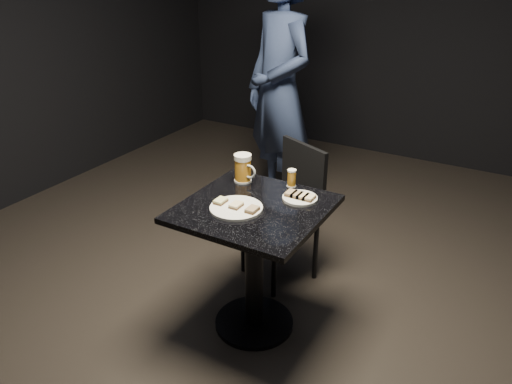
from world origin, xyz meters
TOP-DOWN VIEW (x-y plane):
  - floor at (0.00, 0.00)m, footprint 6.00×6.00m
  - plate_large at (-0.06, -0.07)m, footprint 0.26×0.26m
  - plate_small at (0.17, 0.18)m, footprint 0.18×0.18m
  - patron at (-0.59, 1.39)m, footprint 0.83×0.74m
  - table at (0.00, 0.00)m, footprint 0.70×0.70m
  - beer_mug at (-0.20, 0.23)m, footprint 0.14×0.10m
  - beer_tumbler at (0.06, 0.31)m, footprint 0.05×0.05m
  - chair at (-0.08, 0.56)m, footprint 0.51×0.51m
  - canapes_on_plate_large at (-0.06, -0.07)m, footprint 0.23×0.07m
  - canapes_on_plate_small at (0.17, 0.18)m, footprint 0.15×0.07m

SIDE VIEW (x-z plane):
  - floor at x=0.00m, z-range 0.00..0.00m
  - chair at x=-0.08m, z-range 0.07..0.93m
  - table at x=0.00m, z-range 0.13..0.88m
  - plate_large at x=-0.06m, z-range 0.75..0.76m
  - plate_small at x=0.17m, z-range 0.75..0.76m
  - canapes_on_plate_small at x=0.17m, z-range 0.76..0.78m
  - canapes_on_plate_large at x=-0.06m, z-range 0.76..0.78m
  - beer_tumbler at x=0.06m, z-range 0.75..0.85m
  - beer_mug at x=-0.20m, z-range 0.75..0.91m
  - patron at x=-0.59m, z-range 0.00..1.90m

